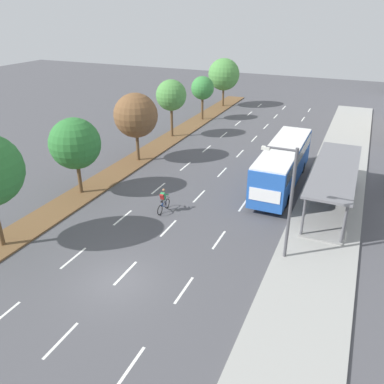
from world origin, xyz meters
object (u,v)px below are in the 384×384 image
at_px(median_tree_second, 75,144).
at_px(cyclist, 163,201).
at_px(median_tree_third, 136,116).
at_px(median_tree_fifth, 203,88).
at_px(median_tree_farthest, 224,74).
at_px(streetlight, 288,197).
at_px(bus_shelter, 337,183).
at_px(bus, 283,162).
at_px(median_tree_fourth, 171,95).

bearing_deg(median_tree_second, cyclist, -0.29).
relative_size(median_tree_third, median_tree_fifth, 1.17).
bearing_deg(median_tree_third, median_tree_fifth, 90.10).
relative_size(median_tree_second, median_tree_farthest, 0.89).
bearing_deg(streetlight, median_tree_farthest, 114.81).
distance_m(cyclist, median_tree_farthest, 32.34).
xyz_separation_m(median_tree_farthest, streetlight, (15.57, -33.67, -0.56)).
bearing_deg(bus_shelter, streetlight, -105.26).
relative_size(bus_shelter, bus, 0.98).
distance_m(bus, cyclist, 10.13).
relative_size(median_tree_second, median_tree_fourth, 0.96).
bearing_deg(median_tree_farthest, median_tree_second, -90.63).
xyz_separation_m(median_tree_fourth, streetlight, (15.88, -17.99, -0.65)).
distance_m(cyclist, median_tree_second, 7.84).
bearing_deg(bus, median_tree_fifth, 129.86).
distance_m(cyclist, streetlight, 9.58).
bearing_deg(median_tree_fifth, median_tree_third, -89.90).
bearing_deg(bus, streetlight, -77.58).
height_order(cyclist, median_tree_fourth, median_tree_fourth).
xyz_separation_m(median_tree_second, median_tree_fourth, (0.04, 15.68, 0.52)).
xyz_separation_m(median_tree_third, median_tree_farthest, (-0.08, 23.53, 0.17)).
distance_m(bus, median_tree_third, 13.51).
height_order(median_tree_third, median_tree_farthest, median_tree_farthest).
xyz_separation_m(bus, median_tree_third, (-13.32, 0.30, 2.22)).
bearing_deg(cyclist, bus_shelter, 26.69).
height_order(bus_shelter, cyclist, bus_shelter).
bearing_deg(median_tree_second, streetlight, -8.23).
bearing_deg(median_tree_fifth, bus, -50.14).
height_order(bus_shelter, median_tree_fifth, median_tree_fifth).
bearing_deg(bus, median_tree_second, -151.25).
height_order(median_tree_second, streetlight, streetlight).
relative_size(median_tree_fifth, median_tree_farthest, 0.81).
bearing_deg(median_tree_fourth, median_tree_fifth, 87.38).
distance_m(median_tree_second, median_tree_farthest, 31.37).
xyz_separation_m(bus, median_tree_fifth, (-13.35, 15.99, 1.89)).
bearing_deg(median_tree_second, bus, 28.75).
xyz_separation_m(bus, median_tree_fourth, (-13.71, 8.14, 2.47)).
xyz_separation_m(median_tree_third, median_tree_fourth, (-0.39, 7.84, 0.25)).
distance_m(bus_shelter, median_tree_second, 18.95).
relative_size(cyclist, median_tree_farthest, 0.28).
bearing_deg(bus, median_tree_farthest, 119.35).
distance_m(median_tree_fourth, median_tree_fifth, 7.87).
bearing_deg(bus_shelter, median_tree_farthest, 124.28).
relative_size(bus_shelter, median_tree_third, 1.81).
relative_size(bus_shelter, median_tree_fifth, 2.11).
height_order(median_tree_fourth, median_tree_farthest, median_tree_farthest).
relative_size(median_tree_third, streetlight, 0.94).
xyz_separation_m(median_tree_second, median_tree_farthest, (0.35, 31.37, 0.43)).
height_order(bus, median_tree_second, median_tree_second).
bearing_deg(streetlight, bus_shelter, 74.74).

